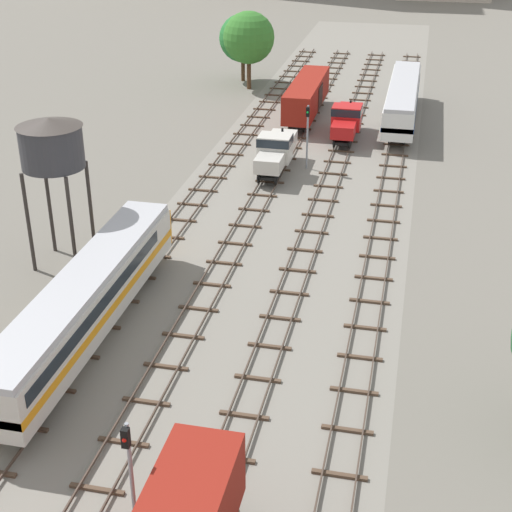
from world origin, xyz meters
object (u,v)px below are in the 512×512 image
at_px(diesel_railcar_far_left_near, 86,299).
at_px(signal_post_mid, 130,467).
at_px(diesel_railcar_centre_farther, 403,98).
at_px(water_tower, 51,145).
at_px(signal_post_near, 307,129).
at_px(shunter_loco_centre_left_midfar, 347,119).
at_px(shunter_loco_left_mid, 276,149).
at_px(freight_boxcar_left_far, 307,95).

distance_m(diesel_railcar_far_left_near, signal_post_mid, 14.51).
bearing_deg(diesel_railcar_centre_farther, signal_post_mid, -97.26).
bearing_deg(water_tower, signal_post_near, 58.78).
distance_m(shunter_loco_centre_left_midfar, signal_post_mid, 50.78).
bearing_deg(signal_post_mid, diesel_railcar_centre_farther, 82.74).
relative_size(shunter_loco_left_mid, signal_post_near, 1.52).
bearing_deg(freight_boxcar_left_far, shunter_loco_centre_left_midfar, -52.21).
bearing_deg(shunter_loco_centre_left_midfar, diesel_railcar_centre_farther, 53.62).
xyz_separation_m(diesel_railcar_far_left_near, signal_post_near, (7.30, 29.33, 0.93)).
relative_size(shunter_loco_centre_left_midfar, diesel_railcar_centre_farther, 0.41).
bearing_deg(diesel_railcar_centre_farther, water_tower, -118.77).
xyz_separation_m(shunter_loco_left_mid, freight_boxcar_left_far, (0.01, 16.47, 0.44)).
bearing_deg(signal_post_near, diesel_railcar_centre_farther, 64.73).
distance_m(diesel_railcar_far_left_near, freight_boxcar_left_far, 44.73).
height_order(diesel_railcar_far_left_near, freight_boxcar_left_far, diesel_railcar_far_left_near).
bearing_deg(signal_post_mid, shunter_loco_left_mid, 93.44).
bearing_deg(shunter_loco_left_mid, freight_boxcar_left_far, 89.98).
relative_size(freight_boxcar_left_far, signal_post_mid, 2.59).
bearing_deg(diesel_railcar_centre_farther, shunter_loco_left_mid, -120.07).
height_order(shunter_loco_left_mid, shunter_loco_centre_left_midfar, same).
xyz_separation_m(freight_boxcar_left_far, diesel_railcar_centre_farther, (9.73, 0.34, 0.15)).
distance_m(shunter_loco_centre_left_midfar, signal_post_near, 9.31).
bearing_deg(freight_boxcar_left_far, shunter_loco_left_mid, -90.02).
height_order(shunter_loco_left_mid, signal_post_mid, signal_post_mid).
bearing_deg(diesel_railcar_far_left_near, water_tower, 122.52).
distance_m(shunter_loco_left_mid, shunter_loco_centre_left_midfar, 11.31).
xyz_separation_m(shunter_loco_left_mid, signal_post_mid, (2.43, -40.50, 1.42)).
bearing_deg(shunter_loco_left_mid, shunter_loco_centre_left_midfar, 64.50).
bearing_deg(shunter_loco_centre_left_midfar, shunter_loco_left_mid, -115.50).
relative_size(shunter_loco_left_mid, shunter_loco_centre_left_midfar, 1.00).
distance_m(freight_boxcar_left_far, diesel_railcar_centre_farther, 9.74).
bearing_deg(signal_post_mid, water_tower, 121.18).
distance_m(shunter_loco_centre_left_midfar, freight_boxcar_left_far, 7.94).
bearing_deg(freight_boxcar_left_far, water_tower, -105.87).
xyz_separation_m(freight_boxcar_left_far, signal_post_near, (2.43, -15.13, 1.07)).
xyz_separation_m(diesel_railcar_centre_farther, water_tower, (-19.97, -36.38, 5.45)).
height_order(shunter_loco_left_mid, freight_boxcar_left_far, freight_boxcar_left_far).
relative_size(diesel_railcar_far_left_near, water_tower, 2.11).
relative_size(diesel_railcar_centre_farther, signal_post_near, 3.68).
height_order(diesel_railcar_centre_farther, signal_post_near, signal_post_near).
distance_m(diesel_railcar_far_left_near, diesel_railcar_centre_farther, 47.12).
relative_size(shunter_loco_centre_left_midfar, signal_post_mid, 1.57).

